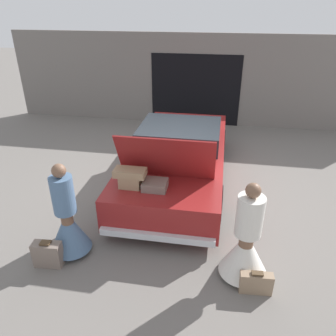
{
  "coord_description": "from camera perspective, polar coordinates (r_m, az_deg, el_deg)",
  "views": [
    {
      "loc": [
        0.88,
        -6.47,
        3.68
      ],
      "look_at": [
        0.0,
        -1.3,
        0.96
      ],
      "focal_mm": 35.0,
      "sensor_mm": 36.0,
      "label": 1
    }
  ],
  "objects": [
    {
      "name": "person_right",
      "position": [
        4.92,
        13.35,
        -13.01
      ],
      "size": [
        0.71,
        0.71,
        1.57
      ],
      "rotation": [
        0.0,
        0.0,
        1.33
      ],
      "color": "brown",
      "rests_on": "ground_plane"
    },
    {
      "name": "suitcase_beside_right_person",
      "position": [
        4.98,
        15.06,
        -18.76
      ],
      "size": [
        0.46,
        0.16,
        0.36
      ],
      "color": "#8C7259",
      "rests_on": "ground_plane"
    },
    {
      "name": "car",
      "position": [
        7.24,
        1.71,
        1.95
      ],
      "size": [
        2.03,
        4.81,
        1.71
      ],
      "color": "maroon",
      "rests_on": "ground_plane"
    },
    {
      "name": "suitcase_beside_left_person",
      "position": [
        5.49,
        -20.19,
        -13.9
      ],
      "size": [
        0.44,
        0.22,
        0.45
      ],
      "color": "#75665B",
      "rests_on": "ground_plane"
    },
    {
      "name": "person_left",
      "position": [
        5.42,
        -17.06,
        -9.13
      ],
      "size": [
        0.65,
        0.65,
        1.59
      ],
      "rotation": [
        0.0,
        0.0,
        -1.66
      ],
      "color": "brown",
      "rests_on": "ground_plane"
    },
    {
      "name": "garage_wall_back",
      "position": [
        10.69,
        4.88,
        14.94
      ],
      "size": [
        12.0,
        0.14,
        2.8
      ],
      "color": "slate",
      "rests_on": "ground_plane"
    },
    {
      "name": "ground_plane",
      "position": [
        7.5,
        1.67,
        -2.01
      ],
      "size": [
        40.0,
        40.0,
        0.0
      ],
      "primitive_type": "plane",
      "color": "slate"
    }
  ]
}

